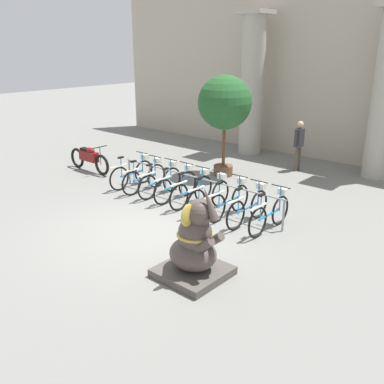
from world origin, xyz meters
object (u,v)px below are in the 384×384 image
(bicycle_1, at_px, (145,177))
(bicycle_8, at_px, (270,214))
(bicycle_0, at_px, (132,173))
(elephant_statue, at_px, (195,246))
(bicycle_6, at_px, (229,201))
(bicycle_2, at_px, (161,181))
(bicycle_3, at_px, (176,185))
(motorcycle, at_px, (89,158))
(bicycle_5, at_px, (209,196))
(person_pedestrian, at_px, (299,141))
(bicycle_7, at_px, (248,207))
(potted_tree, at_px, (225,104))
(bicycle_4, at_px, (192,190))

(bicycle_1, xyz_separation_m, bicycle_8, (4.15, -0.01, 0.00))
(bicycle_0, bearing_deg, elephant_statue, -29.47)
(bicycle_0, relative_size, bicycle_6, 1.00)
(bicycle_2, relative_size, elephant_statue, 0.92)
(bicycle_2, height_order, bicycle_3, same)
(bicycle_2, bearing_deg, motorcycle, 178.24)
(bicycle_5, xyz_separation_m, person_pedestrian, (-0.13, 4.81, 0.58))
(elephant_statue, bearing_deg, bicycle_7, 103.88)
(person_pedestrian, bearing_deg, elephant_statue, -75.21)
(bicycle_2, bearing_deg, bicycle_6, -0.09)
(bicycle_1, bearing_deg, potted_tree, 74.96)
(bicycle_7, distance_m, potted_tree, 4.34)
(bicycle_8, bearing_deg, bicycle_1, 179.82)
(bicycle_5, bearing_deg, bicycle_8, -0.61)
(bicycle_1, relative_size, bicycle_5, 1.00)
(bicycle_3, height_order, motorcycle, bicycle_3)
(person_pedestrian, bearing_deg, bicycle_7, -74.71)
(bicycle_1, distance_m, bicycle_7, 3.56)
(bicycle_6, xyz_separation_m, elephant_statue, (1.25, -2.71, 0.20))
(bicycle_1, relative_size, elephant_statue, 0.92)
(bicycle_3, bearing_deg, person_pedestrian, 77.49)
(bicycle_4, bearing_deg, motorcycle, 178.45)
(bicycle_0, height_order, motorcycle, bicycle_0)
(elephant_statue, bearing_deg, bicycle_8, 91.42)
(bicycle_1, relative_size, bicycle_7, 1.00)
(bicycle_7, distance_m, person_pedestrian, 5.03)
(potted_tree, bearing_deg, bicycle_0, -116.35)
(bicycle_6, bearing_deg, bicycle_5, -176.37)
(bicycle_6, bearing_deg, bicycle_7, -4.54)
(person_pedestrian, relative_size, potted_tree, 0.52)
(bicycle_5, bearing_deg, bicycle_2, 178.67)
(bicycle_5, relative_size, bicycle_8, 1.00)
(bicycle_1, bearing_deg, person_pedestrian, 65.03)
(bicycle_2, height_order, motorcycle, bicycle_2)
(bicycle_0, bearing_deg, bicycle_2, 0.01)
(bicycle_6, height_order, person_pedestrian, person_pedestrian)
(bicycle_3, bearing_deg, bicycle_1, -177.30)
(bicycle_2, height_order, bicycle_7, same)
(bicycle_4, height_order, motorcycle, bicycle_4)
(person_pedestrian, bearing_deg, bicycle_4, -95.52)
(bicycle_0, distance_m, bicycle_6, 3.56)
(bicycle_4, distance_m, motorcycle, 4.65)
(bicycle_0, xyz_separation_m, motorcycle, (-2.28, 0.11, 0.05))
(bicycle_0, bearing_deg, person_pedestrian, 59.26)
(bicycle_8, distance_m, potted_tree, 4.76)
(bicycle_1, distance_m, motorcycle, 2.88)
(motorcycle, bearing_deg, bicycle_4, -1.55)
(bicycle_0, distance_m, bicycle_8, 4.74)
(bicycle_0, xyz_separation_m, bicycle_6, (3.56, -0.00, 0.00))
(bicycle_7, bearing_deg, bicycle_2, 179.02)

